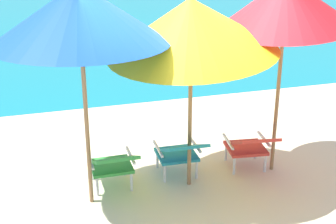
{
  "coord_description": "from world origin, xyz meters",
  "views": [
    {
      "loc": [
        -1.81,
        -5.46,
        3.23
      ],
      "look_at": [
        0.0,
        0.62,
        0.75
      ],
      "focal_mm": 52.16,
      "sensor_mm": 36.0,
      "label": 1
    }
  ],
  "objects_px": {
    "beach_umbrella_left": "(79,14)",
    "beach_umbrella_center": "(192,26)",
    "swim_buoy": "(173,59)",
    "beach_umbrella_right": "(286,3)",
    "lounge_chair_right": "(250,145)",
    "lounge_chair_center": "(180,152)",
    "lounge_chair_left": "(113,163)"
  },
  "relations": [
    {
      "from": "beach_umbrella_left",
      "to": "beach_umbrella_center",
      "type": "relative_size",
      "value": 0.92
    },
    {
      "from": "swim_buoy",
      "to": "beach_umbrella_left",
      "type": "xyz_separation_m",
      "value": [
        -2.85,
        -5.79,
        2.22
      ]
    },
    {
      "from": "beach_umbrella_right",
      "to": "swim_buoy",
      "type": "bearing_deg",
      "value": 86.87
    },
    {
      "from": "swim_buoy",
      "to": "beach_umbrella_right",
      "type": "bearing_deg",
      "value": -93.13
    },
    {
      "from": "lounge_chair_right",
      "to": "beach_umbrella_center",
      "type": "bearing_deg",
      "value": -174.41
    },
    {
      "from": "lounge_chair_center",
      "to": "beach_umbrella_center",
      "type": "relative_size",
      "value": 0.31
    },
    {
      "from": "beach_umbrella_left",
      "to": "beach_umbrella_center",
      "type": "bearing_deg",
      "value": 2.84
    },
    {
      "from": "swim_buoy",
      "to": "lounge_chair_right",
      "type": "relative_size",
      "value": 1.71
    },
    {
      "from": "lounge_chair_center",
      "to": "beach_umbrella_left",
      "type": "xyz_separation_m",
      "value": [
        -1.22,
        -0.23,
        1.91
      ]
    },
    {
      "from": "lounge_chair_center",
      "to": "beach_umbrella_left",
      "type": "bearing_deg",
      "value": -169.23
    },
    {
      "from": "swim_buoy",
      "to": "lounge_chair_center",
      "type": "relative_size",
      "value": 1.8
    },
    {
      "from": "beach_umbrella_right",
      "to": "lounge_chair_center",
      "type": "bearing_deg",
      "value": 175.6
    },
    {
      "from": "beach_umbrella_right",
      "to": "beach_umbrella_left",
      "type": "bearing_deg",
      "value": -177.03
    },
    {
      "from": "lounge_chair_left",
      "to": "lounge_chair_right",
      "type": "distance_m",
      "value": 1.88
    },
    {
      "from": "lounge_chair_center",
      "to": "beach_umbrella_left",
      "type": "distance_m",
      "value": 2.28
    },
    {
      "from": "swim_buoy",
      "to": "beach_umbrella_right",
      "type": "relative_size",
      "value": 0.6
    },
    {
      "from": "lounge_chair_left",
      "to": "lounge_chair_right",
      "type": "xyz_separation_m",
      "value": [
        1.88,
        -0.0,
        0.0
      ]
    },
    {
      "from": "lounge_chair_center",
      "to": "beach_umbrella_center",
      "type": "height_order",
      "value": "beach_umbrella_center"
    },
    {
      "from": "swim_buoy",
      "to": "beach_umbrella_center",
      "type": "relative_size",
      "value": 0.55
    },
    {
      "from": "lounge_chair_left",
      "to": "lounge_chair_center",
      "type": "height_order",
      "value": "same"
    },
    {
      "from": "lounge_chair_left",
      "to": "beach_umbrella_center",
      "type": "relative_size",
      "value": 0.3
    },
    {
      "from": "lounge_chair_right",
      "to": "beach_umbrella_right",
      "type": "distance_m",
      "value": 1.93
    },
    {
      "from": "beach_umbrella_left",
      "to": "beach_umbrella_center",
      "type": "height_order",
      "value": "beach_umbrella_left"
    },
    {
      "from": "lounge_chair_right",
      "to": "lounge_chair_center",
      "type": "bearing_deg",
      "value": 175.27
    },
    {
      "from": "lounge_chair_left",
      "to": "lounge_chair_center",
      "type": "xyz_separation_m",
      "value": [
        0.91,
        0.08,
        0.0
      ]
    },
    {
      "from": "lounge_chair_left",
      "to": "lounge_chair_right",
      "type": "height_order",
      "value": "same"
    },
    {
      "from": "lounge_chair_right",
      "to": "beach_umbrella_left",
      "type": "xyz_separation_m",
      "value": [
        -2.19,
        -0.15,
        1.91
      ]
    },
    {
      "from": "lounge_chair_center",
      "to": "beach_umbrella_center",
      "type": "xyz_separation_m",
      "value": [
        0.07,
        -0.17,
        1.69
      ]
    },
    {
      "from": "swim_buoy",
      "to": "beach_umbrella_center",
      "type": "distance_m",
      "value": 6.26
    },
    {
      "from": "beach_umbrella_center",
      "to": "beach_umbrella_right",
      "type": "relative_size",
      "value": 1.08
    },
    {
      "from": "lounge_chair_left",
      "to": "beach_umbrella_left",
      "type": "xyz_separation_m",
      "value": [
        -0.31,
        -0.15,
        1.91
      ]
    },
    {
      "from": "lounge_chair_right",
      "to": "beach_umbrella_left",
      "type": "relative_size",
      "value": 0.35
    }
  ]
}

